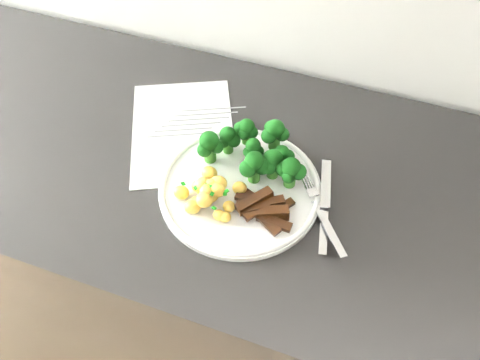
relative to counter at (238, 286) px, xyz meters
The scene contains 8 objects.
counter is the anchor object (origin of this frame).
recipe_paper 0.46m from the counter, 154.87° to the left, with size 0.29×0.33×0.00m.
plate 0.45m from the counter, 64.03° to the right, with size 0.28×0.28×0.02m.
broccoli 0.49m from the counter, 36.21° to the left, with size 0.20×0.12×0.07m.
potatoes 0.47m from the counter, 106.91° to the right, with size 0.11×0.10×0.04m.
beef_strips 0.47m from the counter, 45.46° to the right, with size 0.11×0.08×0.03m.
fork 0.49m from the counter, 16.46° to the right, with size 0.12×0.15×0.02m.
knife 0.48m from the counter, 14.71° to the right, with size 0.05×0.19×0.02m.
Camera 1 is at (0.19, 1.14, 1.58)m, focal length 38.55 mm.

